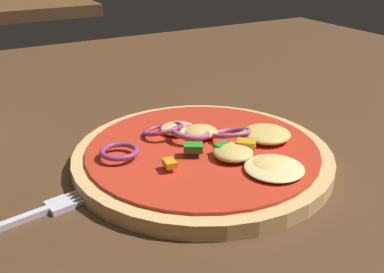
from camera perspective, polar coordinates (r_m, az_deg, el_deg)
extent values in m
cube|color=#4C301C|center=(0.48, 2.32, -2.93)|extent=(1.22, 1.09, 0.04)
cylinder|color=tan|center=(0.43, 1.33, -2.57)|extent=(0.24, 0.24, 0.01)
cylinder|color=red|center=(0.42, 1.34, -1.56)|extent=(0.22, 0.22, 0.00)
ellipsoid|color=#E5BC60|center=(0.44, 9.41, 0.33)|extent=(0.05, 0.05, 0.01)
ellipsoid|color=#E5BC60|center=(0.40, 5.21, -2.00)|extent=(0.04, 0.04, 0.01)
ellipsoid|color=#E5BC60|center=(0.44, 1.14, 0.63)|extent=(0.03, 0.03, 0.01)
ellipsoid|color=#F4DB8E|center=(0.39, 10.64, -3.85)|extent=(0.05, 0.05, 0.01)
ellipsoid|color=#EFCC72|center=(0.39, 10.48, -3.40)|extent=(0.03, 0.03, 0.01)
ellipsoid|color=#EFCC72|center=(0.45, -1.80, 1.03)|extent=(0.04, 0.04, 0.01)
torus|color=#B25984|center=(0.44, -0.12, 0.54)|extent=(0.05, 0.05, 0.01)
torus|color=#93386B|center=(0.41, -9.20, -1.86)|extent=(0.05, 0.05, 0.01)
torus|color=#93386B|center=(0.45, -3.71, 0.95)|extent=(0.05, 0.05, 0.02)
torus|color=#B25984|center=(0.44, 4.98, 0.47)|extent=(0.04, 0.04, 0.02)
cube|color=orange|center=(0.41, 7.28, -0.85)|extent=(0.02, 0.02, 0.01)
cube|color=#2D8C28|center=(0.40, 0.17, -1.41)|extent=(0.02, 0.02, 0.01)
cube|color=orange|center=(0.38, -2.86, -3.39)|extent=(0.01, 0.01, 0.01)
cube|color=#2D8C28|center=(0.41, 3.92, -1.31)|extent=(0.01, 0.01, 0.01)
cube|color=silver|center=(0.38, -16.52, -8.36)|extent=(0.02, 0.02, 0.01)
cube|color=silver|center=(0.38, -12.12, -7.58)|extent=(0.04, 0.01, 0.00)
cube|color=silver|center=(0.38, -12.51, -7.23)|extent=(0.04, 0.01, 0.00)
cube|color=silver|center=(0.39, -12.90, -6.88)|extent=(0.04, 0.01, 0.00)
cube|color=silver|center=(0.39, -13.28, -6.54)|extent=(0.04, 0.01, 0.00)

